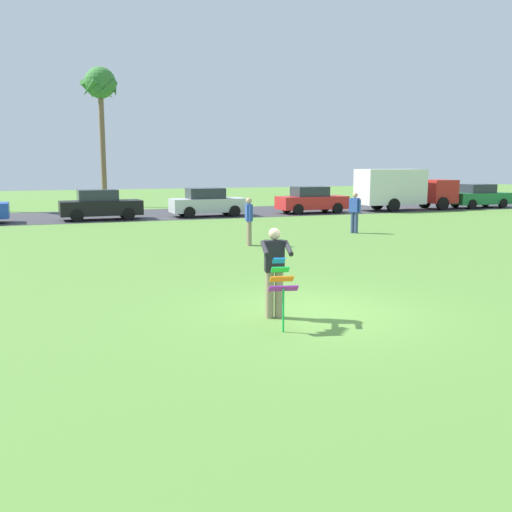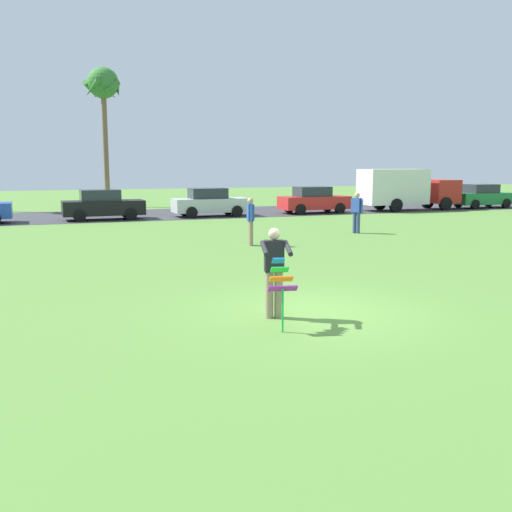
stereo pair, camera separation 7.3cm
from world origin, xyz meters
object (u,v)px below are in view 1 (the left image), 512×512
parked_truck_red_cab (401,188)px  person_walker_far (355,211)px  palm_tree_right_near (100,89)px  person_walker_near (249,220)px  parked_car_red (311,200)px  parked_car_green (479,196)px  person_kite_flyer (275,269)px  parked_car_black (100,205)px  kite_held (282,282)px  parked_car_silver (208,203)px

parked_truck_red_cab → person_walker_far: 13.49m
palm_tree_right_near → person_walker_near: bearing=-82.7°
parked_truck_red_cab → parked_car_red: bearing=-180.0°
parked_car_green → person_walker_near: bearing=-150.1°
person_kite_flyer → parked_car_black: (-1.16, 21.59, -0.18)m
person_kite_flyer → parked_car_red: 24.33m
kite_held → parked_truck_red_cab: bearing=51.6°
parked_car_green → palm_tree_right_near: (-23.67, 10.07, 7.18)m
parked_truck_red_cab → parked_car_green: bearing=-0.0°
parked_car_silver → kite_held: bearing=-102.3°
person_kite_flyer → palm_tree_right_near: palm_tree_right_near is taller
person_walker_near → parked_car_red: bearing=55.3°
kite_held → palm_tree_right_near: 33.20m
parked_car_black → palm_tree_right_near: 12.43m
person_kite_flyer → parked_car_green: person_kite_flyer is taller
kite_held → person_walker_near: size_ratio=0.72×
parked_car_red → parked_truck_red_cab: size_ratio=0.63×
kite_held → palm_tree_right_near: size_ratio=0.13×
person_kite_flyer → parked_car_black: size_ratio=0.41×
kite_held → person_walker_far: (8.62, 12.43, 0.07)m
parked_truck_red_cab → palm_tree_right_near: size_ratio=0.71×
kite_held → palm_tree_right_near: (0.28, 32.43, 7.09)m
person_walker_far → parked_car_green: bearing=33.0°
person_kite_flyer → parked_car_silver: bearing=77.7°
parked_car_green → person_walker_far: size_ratio=2.44×
parked_car_red → palm_tree_right_near: bearing=137.8°
person_kite_flyer → parked_car_green: 32.11m
parked_car_red → parked_car_green: same height
parked_car_silver → parked_car_red: same height
parked_car_silver → person_walker_near: 12.11m
parked_car_red → parked_truck_red_cab: bearing=0.0°
parked_car_black → parked_car_red: bearing=0.0°
parked_car_red → parked_car_green: size_ratio=1.00×
person_kite_flyer → parked_car_black: 21.62m
parked_car_black → person_walker_far: size_ratio=2.45×
parked_car_black → person_walker_near: (4.08, -11.98, 0.16)m
parked_car_black → parked_car_green: size_ratio=1.01×
parked_car_silver → parked_car_red: size_ratio=1.00×
parked_car_red → person_walker_near: (-8.29, -11.98, 0.16)m
palm_tree_right_near → kite_held: bearing=-90.5°
parked_car_red → person_walker_far: person_walker_far is taller
parked_car_silver → person_walker_far: 10.61m
person_kite_flyer → person_walker_far: 14.39m
person_kite_flyer → person_walker_far: same height
kite_held → parked_truck_red_cab: size_ratio=0.19×
person_walker_far → palm_tree_right_near: bearing=112.7°
person_kite_flyer → parked_car_red: bearing=62.6°
parked_car_red → parked_truck_red_cab: (6.35, 0.00, 0.64)m
parked_car_black → person_walker_near: 12.65m
parked_car_red → person_walker_far: size_ratio=2.44×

